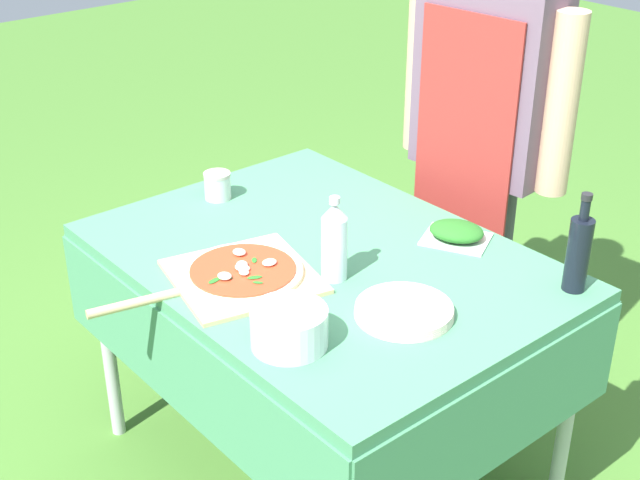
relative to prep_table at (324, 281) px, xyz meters
name	(u,v)px	position (x,y,z in m)	size (l,w,h in m)	color
ground_plane	(323,468)	(0.00, 0.00, -0.67)	(12.00, 12.00, 0.00)	#477A2D
prep_table	(324,281)	(0.00, 0.00, 0.00)	(1.26, 0.93, 0.75)	#478960
person_cook	(483,126)	(-0.05, 0.68, 0.27)	(0.60, 0.23, 1.60)	#4C4C51
pizza_on_peel	(239,275)	(-0.04, -0.25, 0.09)	(0.42, 0.60, 0.05)	#D1B27F
oil_bottle	(578,252)	(0.54, 0.37, 0.18)	(0.06, 0.06, 0.26)	black
water_bottle	(334,241)	(0.11, -0.06, 0.19)	(0.07, 0.07, 0.23)	silver
herb_container	(457,232)	(0.17, 0.34, 0.10)	(0.22, 0.21, 0.05)	silver
mixing_tub	(289,328)	(0.27, -0.33, 0.13)	(0.18, 0.18, 0.09)	silver
plate_stack	(404,311)	(0.35, -0.05, 0.09)	(0.24, 0.24, 0.02)	beige
sauce_jar	(218,187)	(-0.48, -0.01, 0.12)	(0.08, 0.08, 0.08)	silver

